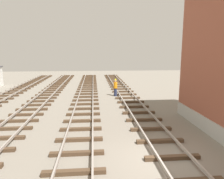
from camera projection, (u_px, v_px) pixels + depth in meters
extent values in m
plane|color=gray|center=(160.00, 160.00, 9.11)|extent=(87.19, 87.19, 0.00)
cube|color=#4C3826|center=(172.00, 158.00, 9.14)|extent=(2.50, 0.24, 0.18)
cube|color=#4C3826|center=(160.00, 141.00, 10.83)|extent=(2.50, 0.24, 0.18)
cube|color=#4C3826|center=(151.00, 129.00, 12.51)|extent=(2.50, 0.24, 0.18)
cube|color=#4C3826|center=(144.00, 120.00, 14.20)|extent=(2.50, 0.24, 0.18)
cube|color=#4C3826|center=(139.00, 113.00, 15.88)|extent=(2.50, 0.24, 0.18)
cube|color=#4C3826|center=(134.00, 107.00, 17.57)|extent=(2.50, 0.24, 0.18)
cube|color=#4C3826|center=(131.00, 102.00, 19.25)|extent=(2.50, 0.24, 0.18)
cube|color=#4C3826|center=(128.00, 98.00, 20.94)|extent=(2.50, 0.24, 0.18)
cube|color=#4C3826|center=(125.00, 95.00, 22.62)|extent=(2.50, 0.24, 0.18)
cube|color=#4C3826|center=(123.00, 92.00, 24.31)|extent=(2.50, 0.24, 0.18)
cube|color=#4C3826|center=(121.00, 89.00, 25.99)|extent=(2.50, 0.24, 0.18)
cube|color=#4C3826|center=(119.00, 87.00, 27.68)|extent=(2.50, 0.24, 0.18)
cube|color=#4C3826|center=(118.00, 85.00, 29.36)|extent=(2.50, 0.24, 0.18)
cube|color=#4C3826|center=(116.00, 83.00, 31.05)|extent=(2.50, 0.24, 0.18)
cube|color=#4C3826|center=(115.00, 81.00, 32.73)|extent=(2.50, 0.24, 0.18)
cube|color=#4C3826|center=(114.00, 80.00, 34.42)|extent=(2.50, 0.24, 0.18)
cube|color=#4C3826|center=(113.00, 79.00, 36.10)|extent=(2.50, 0.24, 0.18)
cube|color=#4C3826|center=(112.00, 77.00, 37.79)|extent=(2.50, 0.24, 0.18)
cube|color=#4C3826|center=(112.00, 76.00, 39.47)|extent=(2.50, 0.24, 0.18)
cube|color=#4C3826|center=(111.00, 75.00, 41.16)|extent=(2.50, 0.24, 0.18)
cube|color=#9E9389|center=(157.00, 155.00, 9.05)|extent=(0.08, 67.07, 0.14)
cube|color=#9E9389|center=(188.00, 153.00, 9.18)|extent=(0.08, 67.07, 0.14)
cube|color=#4C3826|center=(74.00, 172.00, 8.02)|extent=(2.50, 0.24, 0.18)
cube|color=#4C3826|center=(77.00, 153.00, 9.52)|extent=(2.50, 0.24, 0.18)
cube|color=#4C3826|center=(79.00, 140.00, 11.01)|extent=(2.50, 0.24, 0.18)
cube|color=#4C3826|center=(81.00, 129.00, 12.50)|extent=(2.50, 0.24, 0.18)
cube|color=#4C3826|center=(82.00, 121.00, 14.00)|extent=(2.50, 0.24, 0.18)
cube|color=#4C3826|center=(83.00, 114.00, 15.49)|extent=(2.50, 0.24, 0.18)
cube|color=#4C3826|center=(84.00, 109.00, 16.99)|extent=(2.50, 0.24, 0.18)
cube|color=#4C3826|center=(85.00, 104.00, 18.48)|extent=(2.50, 0.24, 0.18)
cube|color=#4C3826|center=(85.00, 100.00, 19.97)|extent=(2.50, 0.24, 0.18)
cube|color=#4C3826|center=(86.00, 97.00, 21.47)|extent=(2.50, 0.24, 0.18)
cube|color=#4C3826|center=(86.00, 94.00, 22.96)|extent=(2.50, 0.24, 0.18)
cube|color=#4C3826|center=(87.00, 91.00, 24.45)|extent=(2.50, 0.24, 0.18)
cube|color=#4C3826|center=(87.00, 89.00, 25.95)|extent=(2.50, 0.24, 0.18)
cube|color=#4C3826|center=(88.00, 87.00, 27.44)|extent=(2.50, 0.24, 0.18)
cube|color=#4C3826|center=(88.00, 85.00, 28.93)|extent=(2.50, 0.24, 0.18)
cube|color=#4C3826|center=(88.00, 84.00, 30.43)|extent=(2.50, 0.24, 0.18)
cube|color=#4C3826|center=(88.00, 82.00, 31.92)|extent=(2.50, 0.24, 0.18)
cube|color=#4C3826|center=(89.00, 81.00, 33.41)|extent=(2.50, 0.24, 0.18)
cube|color=#4C3826|center=(89.00, 79.00, 34.91)|extent=(2.50, 0.24, 0.18)
cube|color=#4C3826|center=(89.00, 78.00, 36.40)|extent=(2.50, 0.24, 0.18)
cube|color=#4C3826|center=(89.00, 77.00, 37.89)|extent=(2.50, 0.24, 0.18)
cube|color=#4C3826|center=(89.00, 76.00, 39.39)|extent=(2.50, 0.24, 0.18)
cube|color=#4C3826|center=(89.00, 75.00, 40.88)|extent=(2.50, 0.24, 0.18)
cube|color=#9E9389|center=(58.00, 159.00, 8.68)|extent=(0.08, 67.07, 0.14)
cube|color=#9E9389|center=(93.00, 158.00, 8.81)|extent=(0.08, 67.07, 0.14)
cube|color=#4C3826|center=(1.00, 138.00, 11.20)|extent=(2.50, 0.24, 0.18)
cube|color=#4C3826|center=(11.00, 129.00, 12.59)|extent=(2.50, 0.24, 0.18)
cube|color=#4C3826|center=(20.00, 121.00, 13.99)|extent=(2.50, 0.24, 0.18)
cube|color=#4C3826|center=(26.00, 115.00, 15.39)|extent=(2.50, 0.24, 0.18)
cube|color=#4C3826|center=(32.00, 109.00, 16.79)|extent=(2.50, 0.24, 0.18)
cube|color=#4C3826|center=(37.00, 105.00, 18.19)|extent=(2.50, 0.24, 0.18)
cube|color=#4C3826|center=(41.00, 101.00, 19.58)|extent=(2.50, 0.24, 0.18)
cube|color=#4C3826|center=(44.00, 98.00, 20.98)|extent=(2.50, 0.24, 0.18)
cube|color=#4C3826|center=(47.00, 95.00, 22.38)|extent=(2.50, 0.24, 0.18)
cube|color=#4C3826|center=(50.00, 92.00, 23.78)|extent=(2.50, 0.24, 0.18)
cube|color=#4C3826|center=(52.00, 90.00, 25.18)|extent=(2.50, 0.24, 0.18)
cube|color=#4C3826|center=(54.00, 88.00, 26.57)|extent=(2.50, 0.24, 0.18)
cube|color=#4C3826|center=(56.00, 86.00, 27.97)|extent=(2.50, 0.24, 0.18)
cube|color=#4C3826|center=(58.00, 85.00, 29.37)|extent=(2.50, 0.24, 0.18)
cube|color=#4C3826|center=(60.00, 83.00, 30.77)|extent=(2.50, 0.24, 0.18)
cube|color=#4C3826|center=(61.00, 82.00, 32.17)|extent=(2.50, 0.24, 0.18)
cube|color=#4C3826|center=(62.00, 81.00, 33.56)|extent=(2.50, 0.24, 0.18)
cube|color=#4C3826|center=(64.00, 79.00, 34.96)|extent=(2.50, 0.24, 0.18)
cube|color=#4C3826|center=(65.00, 78.00, 36.36)|extent=(2.50, 0.24, 0.18)
cube|color=#4C3826|center=(66.00, 77.00, 37.76)|extent=(2.50, 0.24, 0.18)
cube|color=#4C3826|center=(67.00, 76.00, 39.16)|extent=(2.50, 0.24, 0.18)
cube|color=#4C3826|center=(68.00, 76.00, 40.55)|extent=(2.50, 0.24, 0.18)
cube|color=#4C3826|center=(1.00, 99.00, 20.61)|extent=(2.50, 0.24, 0.18)
cube|color=#4C3826|center=(7.00, 96.00, 22.01)|extent=(2.50, 0.24, 0.18)
cube|color=#4C3826|center=(12.00, 93.00, 23.41)|extent=(2.50, 0.24, 0.18)
cube|color=#4C3826|center=(16.00, 91.00, 24.80)|extent=(2.50, 0.24, 0.18)
cube|color=#4C3826|center=(20.00, 89.00, 26.20)|extent=(2.50, 0.24, 0.18)
cube|color=#4C3826|center=(24.00, 87.00, 27.60)|extent=(2.50, 0.24, 0.18)
cube|color=#4C3826|center=(27.00, 85.00, 29.00)|extent=(2.50, 0.24, 0.18)
cube|color=#4C3826|center=(30.00, 84.00, 30.40)|extent=(2.50, 0.24, 0.18)
cube|color=#4C3826|center=(33.00, 82.00, 31.79)|extent=(2.50, 0.24, 0.18)
cube|color=#4C3826|center=(36.00, 81.00, 33.19)|extent=(2.50, 0.24, 0.18)
cube|color=#4C3826|center=(38.00, 80.00, 34.59)|extent=(2.50, 0.24, 0.18)
cube|color=#4C3826|center=(40.00, 79.00, 35.99)|extent=(2.50, 0.24, 0.18)
cube|color=#4C3826|center=(42.00, 78.00, 37.39)|extent=(2.50, 0.24, 0.18)
cube|color=#4C3826|center=(44.00, 77.00, 38.78)|extent=(2.50, 0.24, 0.18)
cube|color=#4C3826|center=(46.00, 76.00, 40.18)|extent=(2.50, 0.24, 0.18)
cylinder|color=#262D4C|center=(115.00, 92.00, 22.24)|extent=(0.32, 0.32, 0.85)
cylinder|color=orange|center=(115.00, 85.00, 22.10)|extent=(0.40, 0.40, 0.65)
sphere|color=tan|center=(115.00, 81.00, 22.02)|extent=(0.24, 0.24, 0.24)
sphere|color=yellow|center=(115.00, 80.00, 22.00)|extent=(0.22, 0.22, 0.22)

